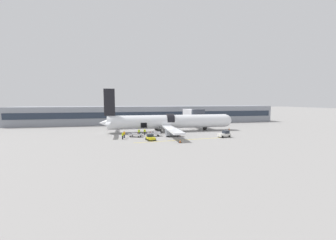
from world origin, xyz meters
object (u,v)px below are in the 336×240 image
(baggage_tug_mid, at_px, (150,138))
(ground_crew_supervisor, at_px, (123,136))
(ground_crew_loader_b, at_px, (145,132))
(ground_crew_driver, at_px, (139,132))
(airplane, at_px, (168,122))
(baggage_cart_queued, at_px, (154,134))
(ground_crew_loader_a, at_px, (124,134))
(baggage_cart_loading, at_px, (136,135))
(baggage_tug_lead, at_px, (225,134))

(baggage_tug_mid, xyz_separation_m, ground_crew_supervisor, (-6.19, 2.39, 0.30))
(ground_crew_loader_b, height_order, ground_crew_driver, ground_crew_loader_b)
(airplane, relative_size, ground_crew_driver, 23.65)
(ground_crew_loader_b, xyz_separation_m, ground_crew_supervisor, (-5.63, -5.15, 0.01))
(baggage_cart_queued, height_order, ground_crew_loader_a, ground_crew_loader_a)
(ground_crew_driver, height_order, ground_crew_supervisor, ground_crew_supervisor)
(baggage_cart_loading, bearing_deg, airplane, 37.33)
(ground_crew_loader_a, bearing_deg, airplane, 33.49)
(baggage_tug_lead, relative_size, ground_crew_loader_b, 2.00)
(ground_crew_loader_a, height_order, ground_crew_driver, ground_crew_loader_a)
(ground_crew_loader_a, bearing_deg, baggage_tug_lead, -9.40)
(baggage_tug_mid, distance_m, baggage_cart_loading, 5.84)
(baggage_cart_queued, distance_m, ground_crew_supervisor, 8.19)
(baggage_cart_loading, xyz_separation_m, ground_crew_loader_a, (-2.81, -0.87, 0.41))
(baggage_cart_loading, bearing_deg, baggage_tug_lead, -12.85)
(baggage_cart_loading, bearing_deg, ground_crew_driver, 68.90)
(baggage_tug_lead, height_order, ground_crew_supervisor, ground_crew_supervisor)
(baggage_cart_queued, distance_m, ground_crew_loader_b, 3.25)
(ground_crew_loader_b, bearing_deg, baggage_tug_lead, -21.40)
(airplane, height_order, ground_crew_driver, airplane)
(airplane, relative_size, baggage_tug_mid, 14.73)
(baggage_cart_queued, distance_m, ground_crew_driver, 4.33)
(baggage_tug_mid, bearing_deg, baggage_tug_lead, 0.46)
(baggage_tug_mid, height_order, ground_crew_driver, ground_crew_driver)
(ground_crew_loader_a, xyz_separation_m, ground_crew_driver, (3.76, 3.33, -0.04))
(baggage_cart_loading, bearing_deg, ground_crew_loader_b, 45.90)
(ground_crew_loader_a, bearing_deg, ground_crew_driver, 41.55)
(ground_crew_loader_b, distance_m, ground_crew_driver, 1.50)
(baggage_tug_lead, distance_m, ground_crew_loader_b, 20.27)
(airplane, xyz_separation_m, baggage_tug_lead, (11.55, -12.32, -2.12))
(baggage_cart_loading, distance_m, ground_crew_loader_a, 2.97)
(baggage_cart_loading, distance_m, ground_crew_loader_b, 3.54)
(baggage_cart_queued, bearing_deg, baggage_cart_loading, -179.09)
(baggage_tug_lead, xyz_separation_m, ground_crew_loader_a, (-24.13, 3.99, 0.20))
(baggage_cart_queued, xyz_separation_m, ground_crew_driver, (-3.60, 2.39, 0.32))
(ground_crew_loader_a, relative_size, ground_crew_loader_b, 1.04)
(baggage_tug_lead, relative_size, ground_crew_loader_a, 1.93)
(baggage_tug_mid, relative_size, ground_crew_loader_a, 1.54)
(baggage_tug_lead, bearing_deg, ground_crew_driver, 160.23)
(baggage_cart_loading, distance_m, ground_crew_driver, 2.66)
(airplane, xyz_separation_m, baggage_cart_loading, (-9.78, -7.45, -2.33))
(baggage_cart_loading, xyz_separation_m, ground_crew_loader_b, (2.45, 2.53, 0.38))
(baggage_tug_mid, distance_m, ground_crew_loader_b, 7.57)
(ground_crew_loader_a, bearing_deg, baggage_cart_loading, 17.23)
(baggage_tug_mid, bearing_deg, ground_crew_loader_a, 144.54)
(baggage_cart_queued, bearing_deg, ground_crew_loader_b, 130.43)
(baggage_tug_mid, bearing_deg, ground_crew_supervisor, 158.85)
(baggage_tug_mid, xyz_separation_m, ground_crew_loader_a, (-5.81, 4.14, 0.32))
(ground_crew_supervisor, bearing_deg, ground_crew_loader_a, 77.87)
(baggage_tug_lead, xyz_separation_m, baggage_cart_queued, (-16.78, 4.94, -0.16))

